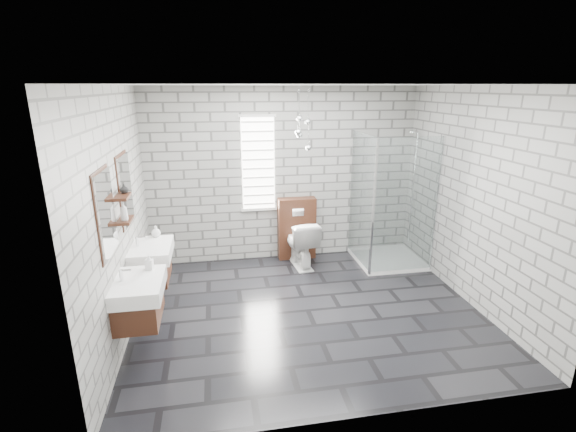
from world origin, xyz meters
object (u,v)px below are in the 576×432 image
object	(u,v)px
vanity_left	(135,289)
cistern_panel	(297,228)
shower_enclosure	(386,234)
toilet	(301,243)
vanity_right	(148,253)

from	to	relation	value
vanity_left	cistern_panel	xyz separation A→B (m)	(2.10, 2.25, -0.26)
shower_enclosure	toilet	xyz separation A→B (m)	(-1.31, 0.20, -0.13)
vanity_left	vanity_right	xyz separation A→B (m)	(0.00, 0.95, 0.00)
vanity_left	cistern_panel	distance (m)	3.09
toilet	vanity_right	bearing A→B (deg)	19.13
vanity_right	cistern_panel	xyz separation A→B (m)	(2.10, 1.30, -0.26)
vanity_right	shower_enclosure	world-z (taller)	shower_enclosure
vanity_right	cistern_panel	distance (m)	2.48
cistern_panel	toilet	world-z (taller)	cistern_panel
cistern_panel	shower_enclosure	world-z (taller)	shower_enclosure
vanity_right	toilet	distance (m)	2.35
shower_enclosure	toilet	bearing A→B (deg)	171.48
cistern_panel	toilet	bearing A→B (deg)	-90.00
vanity_left	cistern_panel	size ratio (longest dim) A/B	1.57
cistern_panel	shower_enclosure	xyz separation A→B (m)	(1.31, -0.52, 0.00)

